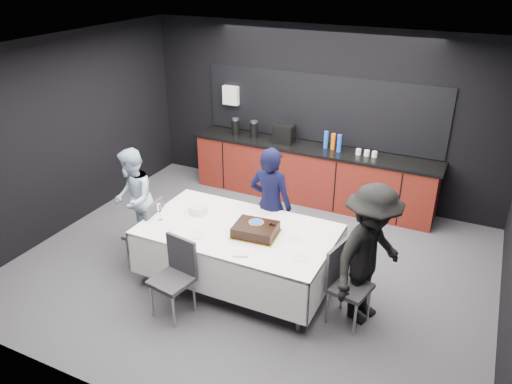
% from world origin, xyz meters
% --- Properties ---
extents(ground, '(6.00, 6.00, 0.00)m').
position_xyz_m(ground, '(0.00, 0.00, 0.00)').
color(ground, '#48484E').
rests_on(ground, ground).
extents(room_shell, '(6.04, 5.04, 2.82)m').
position_xyz_m(room_shell, '(0.00, 0.00, 1.86)').
color(room_shell, white).
rests_on(room_shell, ground).
extents(kitchenette, '(4.10, 0.64, 2.05)m').
position_xyz_m(kitchenette, '(-0.02, 2.22, 0.54)').
color(kitchenette, '#57140D').
rests_on(kitchenette, ground).
extents(party_table, '(2.32, 1.32, 0.78)m').
position_xyz_m(party_table, '(0.00, -0.40, 0.64)').
color(party_table, '#99999E').
rests_on(party_table, ground).
extents(cake_assembly, '(0.57, 0.48, 0.17)m').
position_xyz_m(cake_assembly, '(0.25, -0.44, 0.85)').
color(cake_assembly, gold).
rests_on(cake_assembly, party_table).
extents(plate_stack, '(0.24, 0.24, 0.10)m').
position_xyz_m(plate_stack, '(-0.64, -0.26, 0.83)').
color(plate_stack, white).
rests_on(plate_stack, party_table).
extents(loose_plate_near, '(0.21, 0.21, 0.01)m').
position_xyz_m(loose_plate_near, '(-0.36, -0.75, 0.78)').
color(loose_plate_near, white).
rests_on(loose_plate_near, party_table).
extents(loose_plate_right_a, '(0.18, 0.18, 0.01)m').
position_xyz_m(loose_plate_right_a, '(0.72, -0.35, 0.78)').
color(loose_plate_right_a, white).
rests_on(loose_plate_right_a, party_table).
extents(loose_plate_right_b, '(0.18, 0.18, 0.01)m').
position_xyz_m(loose_plate_right_b, '(0.91, -0.67, 0.78)').
color(loose_plate_right_b, white).
rests_on(loose_plate_right_b, party_table).
extents(loose_plate_far, '(0.18, 0.18, 0.01)m').
position_xyz_m(loose_plate_far, '(0.11, 0.08, 0.78)').
color(loose_plate_far, white).
rests_on(loose_plate_far, party_table).
extents(fork_pile, '(0.20, 0.16, 0.03)m').
position_xyz_m(fork_pile, '(0.30, -0.90, 0.79)').
color(fork_pile, white).
rests_on(fork_pile, party_table).
extents(champagne_flute, '(0.06, 0.06, 0.22)m').
position_xyz_m(champagne_flute, '(-0.97, -0.63, 0.94)').
color(champagne_flute, white).
rests_on(champagne_flute, party_table).
extents(chair_left, '(0.46, 0.46, 0.92)m').
position_xyz_m(chair_left, '(-1.24, -0.54, 0.53)').
color(chair_left, '#2E2D32').
rests_on(chair_left, ground).
extents(chair_right, '(0.50, 0.50, 0.92)m').
position_xyz_m(chair_right, '(1.37, -0.50, 0.53)').
color(chair_right, '#2E2D32').
rests_on(chair_right, ground).
extents(chair_near, '(0.48, 0.48, 0.92)m').
position_xyz_m(chair_near, '(-0.38, -1.18, 0.53)').
color(chair_near, '#2E2D32').
rests_on(chair_near, ground).
extents(person_center, '(0.59, 0.39, 1.61)m').
position_xyz_m(person_center, '(0.13, 0.27, 0.81)').
color(person_center, black).
rests_on(person_center, ground).
extents(person_left, '(0.83, 0.88, 1.43)m').
position_xyz_m(person_left, '(-1.73, -0.21, 0.72)').
color(person_left, silver).
rests_on(person_left, ground).
extents(person_right, '(0.94, 1.22, 1.66)m').
position_xyz_m(person_right, '(1.59, -0.37, 0.83)').
color(person_right, black).
rests_on(person_right, ground).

